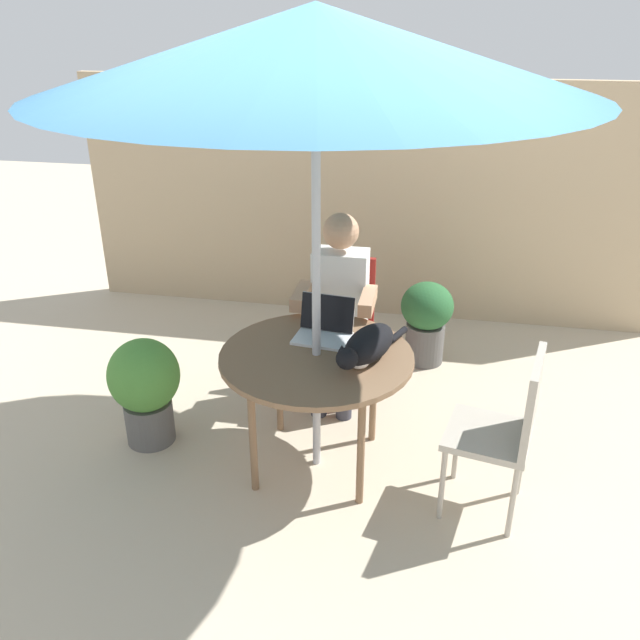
{
  "coord_description": "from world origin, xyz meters",
  "views": [
    {
      "loc": [
        0.58,
        -2.97,
        2.34
      ],
      "look_at": [
        0.0,
        0.1,
        0.85
      ],
      "focal_mm": 36.86,
      "sensor_mm": 36.0,
      "label": 1
    }
  ],
  "objects_px": {
    "chair_occupied": "(342,315)",
    "potted_plant_near_fence": "(426,318)",
    "patio_umbrella": "(316,50)",
    "laptop": "(325,325)",
    "cat": "(367,346)",
    "chair_empty": "(508,423)",
    "potted_plant_by_chair": "(145,386)",
    "patio_table": "(316,363)",
    "person_seated": "(338,301)"
  },
  "relations": [
    {
      "from": "cat",
      "to": "potted_plant_near_fence",
      "type": "relative_size",
      "value": 1.0
    },
    {
      "from": "patio_table",
      "to": "person_seated",
      "type": "distance_m",
      "value": 0.71
    },
    {
      "from": "laptop",
      "to": "cat",
      "type": "height_order",
      "value": "laptop"
    },
    {
      "from": "chair_occupied",
      "to": "potted_plant_near_fence",
      "type": "relative_size",
      "value": 1.47
    },
    {
      "from": "laptop",
      "to": "potted_plant_by_chair",
      "type": "height_order",
      "value": "laptop"
    },
    {
      "from": "chair_empty",
      "to": "potted_plant_by_chair",
      "type": "bearing_deg",
      "value": 173.12
    },
    {
      "from": "laptop",
      "to": "cat",
      "type": "relative_size",
      "value": 0.54
    },
    {
      "from": "patio_table",
      "to": "potted_plant_by_chair",
      "type": "height_order",
      "value": "patio_table"
    },
    {
      "from": "chair_empty",
      "to": "patio_table",
      "type": "bearing_deg",
      "value": 168.08
    },
    {
      "from": "person_seated",
      "to": "patio_umbrella",
      "type": "bearing_deg",
      "value": -90.0
    },
    {
      "from": "chair_occupied",
      "to": "patio_umbrella",
      "type": "bearing_deg",
      "value": -90.0
    },
    {
      "from": "laptop",
      "to": "potted_plant_near_fence",
      "type": "height_order",
      "value": "laptop"
    },
    {
      "from": "patio_table",
      "to": "cat",
      "type": "relative_size",
      "value": 1.69
    },
    {
      "from": "patio_table",
      "to": "laptop",
      "type": "bearing_deg",
      "value": 88.93
    },
    {
      "from": "person_seated",
      "to": "potted_plant_near_fence",
      "type": "relative_size",
      "value": 2.03
    },
    {
      "from": "person_seated",
      "to": "cat",
      "type": "bearing_deg",
      "value": -70.04
    },
    {
      "from": "chair_occupied",
      "to": "potted_plant_by_chair",
      "type": "bearing_deg",
      "value": -140.56
    },
    {
      "from": "patio_table",
      "to": "patio_umbrella",
      "type": "relative_size",
      "value": 0.41
    },
    {
      "from": "laptop",
      "to": "potted_plant_by_chair",
      "type": "distance_m",
      "value": 1.11
    },
    {
      "from": "patio_umbrella",
      "to": "person_seated",
      "type": "bearing_deg",
      "value": 90.0
    },
    {
      "from": "patio_table",
      "to": "patio_umbrella",
      "type": "height_order",
      "value": "patio_umbrella"
    },
    {
      "from": "patio_table",
      "to": "chair_empty",
      "type": "bearing_deg",
      "value": -11.92
    },
    {
      "from": "potted_plant_by_chair",
      "to": "chair_occupied",
      "type": "bearing_deg",
      "value": 39.44
    },
    {
      "from": "patio_table",
      "to": "laptop",
      "type": "relative_size",
      "value": 3.14
    },
    {
      "from": "person_seated",
      "to": "laptop",
      "type": "bearing_deg",
      "value": -89.52
    },
    {
      "from": "patio_umbrella",
      "to": "potted_plant_near_fence",
      "type": "bearing_deg",
      "value": 67.71
    },
    {
      "from": "potted_plant_near_fence",
      "to": "patio_umbrella",
      "type": "bearing_deg",
      "value": -112.29
    },
    {
      "from": "laptop",
      "to": "chair_empty",
      "type": "bearing_deg",
      "value": -23.59
    },
    {
      "from": "person_seated",
      "to": "cat",
      "type": "relative_size",
      "value": 2.04
    },
    {
      "from": "person_seated",
      "to": "chair_occupied",
      "type": "bearing_deg",
      "value": 90.0
    },
    {
      "from": "person_seated",
      "to": "potted_plant_near_fence",
      "type": "distance_m",
      "value": 0.89
    },
    {
      "from": "chair_occupied",
      "to": "potted_plant_by_chair",
      "type": "relative_size",
      "value": 1.36
    },
    {
      "from": "patio_umbrella",
      "to": "potted_plant_near_fence",
      "type": "relative_size",
      "value": 4.08
    },
    {
      "from": "person_seated",
      "to": "potted_plant_near_fence",
      "type": "xyz_separation_m",
      "value": [
        0.54,
        0.61,
        -0.36
      ]
    },
    {
      "from": "potted_plant_near_fence",
      "to": "cat",
      "type": "bearing_deg",
      "value": -101.57
    },
    {
      "from": "cat",
      "to": "chair_empty",
      "type": "bearing_deg",
      "value": -14.49
    },
    {
      "from": "potted_plant_by_chair",
      "to": "potted_plant_near_fence",
      "type": "bearing_deg",
      "value": 39.57
    },
    {
      "from": "patio_table",
      "to": "chair_empty",
      "type": "xyz_separation_m",
      "value": [
        0.98,
        -0.21,
        -0.11
      ]
    },
    {
      "from": "chair_occupied",
      "to": "person_seated",
      "type": "distance_m",
      "value": 0.23
    },
    {
      "from": "laptop",
      "to": "potted_plant_near_fence",
      "type": "bearing_deg",
      "value": 63.98
    },
    {
      "from": "patio_umbrella",
      "to": "cat",
      "type": "relative_size",
      "value": 4.1
    },
    {
      "from": "chair_empty",
      "to": "potted_plant_near_fence",
      "type": "bearing_deg",
      "value": 106.11
    },
    {
      "from": "patio_table",
      "to": "chair_occupied",
      "type": "distance_m",
      "value": 0.88
    },
    {
      "from": "patio_umbrella",
      "to": "chair_empty",
      "type": "bearing_deg",
      "value": -11.92
    },
    {
      "from": "chair_occupied",
      "to": "laptop",
      "type": "relative_size",
      "value": 2.76
    },
    {
      "from": "chair_empty",
      "to": "chair_occupied",
      "type": "bearing_deg",
      "value": 132.38
    },
    {
      "from": "patio_table",
      "to": "potted_plant_near_fence",
      "type": "xyz_separation_m",
      "value": [
        0.54,
        1.32,
        -0.3
      ]
    },
    {
      "from": "chair_occupied",
      "to": "potted_plant_near_fence",
      "type": "height_order",
      "value": "chair_occupied"
    },
    {
      "from": "chair_empty",
      "to": "laptop",
      "type": "height_order",
      "value": "laptop"
    },
    {
      "from": "patio_umbrella",
      "to": "chair_empty",
      "type": "relative_size",
      "value": 2.77
    }
  ]
}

